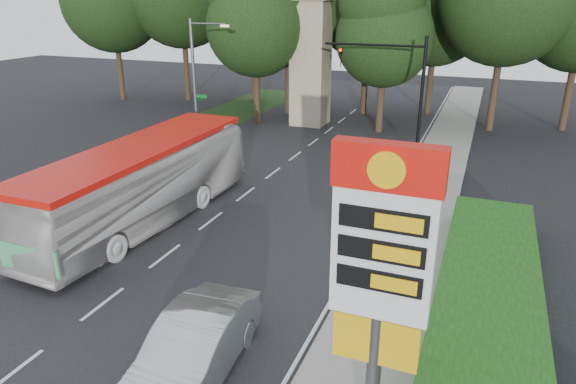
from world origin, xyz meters
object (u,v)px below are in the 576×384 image
at_px(gas_station_pylon, 382,261).
at_px(monument, 311,56).
at_px(sedan_silver, 193,350).
at_px(traffic_signal_mast, 400,80).
at_px(streetlight_signs, 197,77).
at_px(transit_bus, 142,185).

relative_size(gas_station_pylon, monument, 0.68).
height_order(gas_station_pylon, sedan_silver, gas_station_pylon).
distance_m(traffic_signal_mast, sedan_silver, 22.20).
xyz_separation_m(gas_station_pylon, traffic_signal_mast, (-3.52, 22.00, 0.22)).
height_order(gas_station_pylon, traffic_signal_mast, traffic_signal_mast).
bearing_deg(streetlight_signs, monument, 58.03).
distance_m(traffic_signal_mast, streetlight_signs, 12.83).
bearing_deg(traffic_signal_mast, sedan_silver, -92.96).
relative_size(gas_station_pylon, transit_bus, 0.55).
distance_m(traffic_signal_mast, transit_bus, 16.61).
relative_size(streetlight_signs, transit_bus, 0.64).
bearing_deg(traffic_signal_mast, streetlight_signs, -171.08).
height_order(traffic_signal_mast, transit_bus, traffic_signal_mast).
xyz_separation_m(monument, transit_bus, (-0.60, -20.11, -3.36)).
bearing_deg(streetlight_signs, transit_bus, -70.08).
relative_size(traffic_signal_mast, streetlight_signs, 0.90).
height_order(gas_station_pylon, streetlight_signs, streetlight_signs).
bearing_deg(monument, transit_bus, -91.70).
relative_size(gas_station_pylon, sedan_silver, 1.30).
xyz_separation_m(streetlight_signs, transit_bus, (4.39, -12.12, -2.69)).
distance_m(traffic_signal_mast, monument, 9.76).
bearing_deg(sedan_silver, traffic_signal_mast, 82.71).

